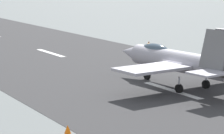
% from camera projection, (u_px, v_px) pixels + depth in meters
% --- Properties ---
extents(ground_plane, '(400.00, 400.00, 0.00)m').
position_uv_depth(ground_plane, '(168.00, 89.00, 47.79)').
color(ground_plane, slate).
extents(runway_strip, '(240.00, 26.00, 0.02)m').
position_uv_depth(runway_strip, '(168.00, 89.00, 47.77)').
color(runway_strip, '#363536').
rests_on(runway_strip, ground).
extents(fighter_jet, '(16.20, 14.24, 5.62)m').
position_uv_depth(fighter_jet, '(180.00, 61.00, 48.17)').
color(fighter_jet, '#A09DA8').
rests_on(fighter_jet, ground).
extents(crew_person, '(0.45, 0.63, 1.74)m').
position_uv_depth(crew_person, '(149.00, 48.00, 68.11)').
color(crew_person, '#1E2338').
rests_on(crew_person, ground).
extents(marker_cone_near, '(0.44, 0.44, 0.55)m').
position_uv_depth(marker_cone_near, '(68.00, 129.00, 34.42)').
color(marker_cone_near, orange).
rests_on(marker_cone_near, ground).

